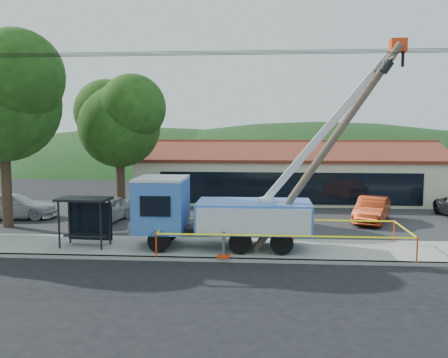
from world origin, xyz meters
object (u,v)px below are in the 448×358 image
leaning_pole (332,140)px  car_white (13,220)px  car_red (372,224)px  bus_shelter (86,210)px  car_silver (106,224)px  utility_truck (218,210)px

leaning_pole → car_white: (-18.16, 7.11, -5.08)m
car_red → car_white: bearing=-158.7°
leaning_pole → car_red: bearing=65.7°
bus_shelter → car_white: bearing=140.3°
car_silver → bus_shelter: bearing=-72.9°
car_silver → car_white: 6.06m
utility_truck → car_silver: utility_truck is taller
utility_truck → car_white: size_ratio=2.29×
utility_truck → car_silver: (-7.12, 5.81, -1.88)m
bus_shelter → car_red: (14.54, 7.07, -1.80)m
bus_shelter → car_white: 9.83m
bus_shelter → car_red: bus_shelter is taller
leaning_pole → car_white: size_ratio=1.75×
utility_truck → car_silver: 9.38m
car_silver → utility_truck: bearing=-31.5°
bus_shelter → car_silver: 6.33m
utility_truck → bus_shelter: 6.14m
car_white → bus_shelter: bearing=-140.8°
leaning_pole → bus_shelter: (-11.15, 0.46, -3.27)m
car_red → leaning_pole: bearing=-94.1°
leaning_pole → car_silver: bearing=152.0°
utility_truck → car_red: (8.41, 6.90, -1.88)m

